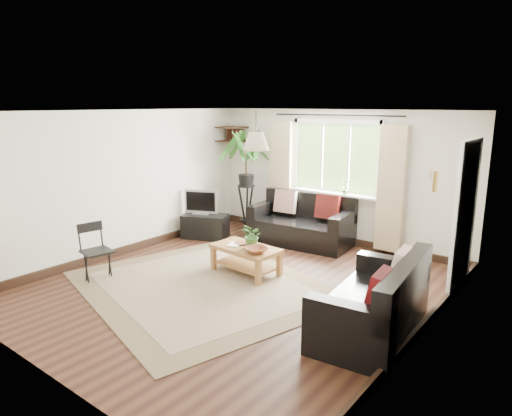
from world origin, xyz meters
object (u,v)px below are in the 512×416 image
Objects in this scene: palm_stand at (246,181)px; coffee_table at (246,260)px; sofa_right at (372,297)px; tv_stand at (205,226)px; sofa_back at (301,221)px; folding_chair at (97,253)px.

coffee_table is at bearing -51.25° from palm_stand.
sofa_right is 4.46m from palm_stand.
tv_stand is at bearing -109.66° from palm_stand.
tv_stand reaches higher than coffee_table.
palm_stand reaches higher than coffee_table.
sofa_right is 0.87× the size of palm_stand.
sofa_back is 1.04× the size of sofa_right.
sofa_back is at bearing -2.73° from palm_stand.
sofa_right reaches higher than tv_stand.
coffee_table is at bearing -52.51° from tv_stand.
folding_chair is at bearing -117.88° from sofa_back.
coffee_table is 0.51× the size of palm_stand.
sofa_right is at bearing -13.24° from coffee_table.
tv_stand is 1.01× the size of folding_chair.
coffee_table is at bearing -35.76° from folding_chair.
sofa_back is 2.22× the size of folding_chair.
sofa_right is 2.30m from coffee_table.
sofa_right is 2.13× the size of folding_chair.
tv_stand is at bearing 16.12° from folding_chair.
folding_chair is (0.26, -2.50, 0.19)m from tv_stand.
sofa_back reaches higher than tv_stand.
coffee_table is 2.06m from tv_stand.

